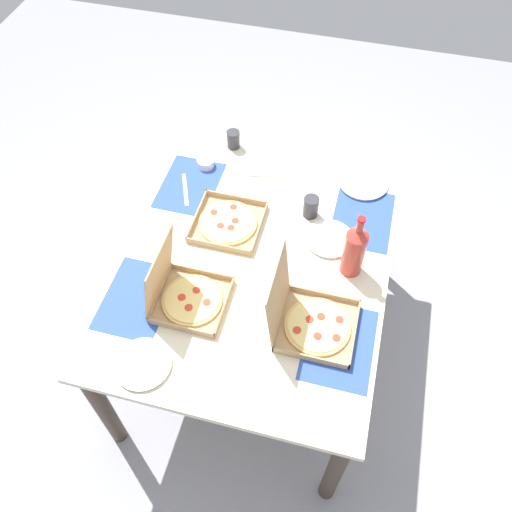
{
  "coord_description": "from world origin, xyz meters",
  "views": [
    {
      "loc": [
        -1.31,
        -0.34,
        2.55
      ],
      "look_at": [
        0.0,
        0.0,
        0.74
      ],
      "focal_mm": 37.32,
      "sensor_mm": 36.0,
      "label": 1
    }
  ],
  "objects_px": {
    "pizza_box_center": "(185,294)",
    "plate_near_right": "(329,239)",
    "plate_middle": "(143,364)",
    "cup_dark": "(233,139)",
    "cup_spare": "(311,207)",
    "condiment_bowl": "(206,163)",
    "soda_bottle": "(354,250)",
    "pizza_box_corner_left": "(228,223)",
    "pizza_box_edge_far": "(309,319)",
    "plate_far_left": "(363,182)"
  },
  "relations": [
    {
      "from": "plate_near_right",
      "to": "cup_dark",
      "type": "relative_size",
      "value": 2.34
    },
    {
      "from": "cup_spare",
      "to": "condiment_bowl",
      "type": "height_order",
      "value": "cup_spare"
    },
    {
      "from": "plate_near_right",
      "to": "condiment_bowl",
      "type": "bearing_deg",
      "value": 65.26
    },
    {
      "from": "cup_spare",
      "to": "soda_bottle",
      "type": "bearing_deg",
      "value": -139.39
    },
    {
      "from": "plate_middle",
      "to": "condiment_bowl",
      "type": "relative_size",
      "value": 2.62
    },
    {
      "from": "pizza_box_center",
      "to": "soda_bottle",
      "type": "relative_size",
      "value": 0.95
    },
    {
      "from": "plate_near_right",
      "to": "cup_dark",
      "type": "height_order",
      "value": "cup_dark"
    },
    {
      "from": "pizza_box_corner_left",
      "to": "condiment_bowl",
      "type": "relative_size",
      "value": 3.63
    },
    {
      "from": "plate_near_right",
      "to": "cup_spare",
      "type": "xyz_separation_m",
      "value": [
        0.13,
        0.11,
        0.04
      ]
    },
    {
      "from": "plate_middle",
      "to": "cup_spare",
      "type": "distance_m",
      "value": 0.99
    },
    {
      "from": "pizza_box_edge_far",
      "to": "plate_near_right",
      "type": "xyz_separation_m",
      "value": [
        0.44,
        -0.01,
        -0.04
      ]
    },
    {
      "from": "pizza_box_center",
      "to": "pizza_box_corner_left",
      "type": "distance_m",
      "value": 0.43
    },
    {
      "from": "pizza_box_center",
      "to": "plate_near_right",
      "type": "relative_size",
      "value": 1.45
    },
    {
      "from": "soda_bottle",
      "to": "condiment_bowl",
      "type": "distance_m",
      "value": 0.89
    },
    {
      "from": "pizza_box_center",
      "to": "plate_near_right",
      "type": "bearing_deg",
      "value": -48.07
    },
    {
      "from": "plate_far_left",
      "to": "pizza_box_center",
      "type": "bearing_deg",
      "value": 144.24
    },
    {
      "from": "cup_spare",
      "to": "cup_dark",
      "type": "bearing_deg",
      "value": 52.74
    },
    {
      "from": "plate_middle",
      "to": "soda_bottle",
      "type": "bearing_deg",
      "value": -47.03
    },
    {
      "from": "plate_middle",
      "to": "plate_far_left",
      "type": "xyz_separation_m",
      "value": [
        1.14,
        -0.66,
        0.0
      ]
    },
    {
      "from": "plate_far_left",
      "to": "cup_spare",
      "type": "height_order",
      "value": "cup_spare"
    },
    {
      "from": "pizza_box_corner_left",
      "to": "plate_far_left",
      "type": "relative_size",
      "value": 1.25
    },
    {
      "from": "pizza_box_edge_far",
      "to": "condiment_bowl",
      "type": "bearing_deg",
      "value": 41.34
    },
    {
      "from": "pizza_box_edge_far",
      "to": "soda_bottle",
      "type": "xyz_separation_m",
      "value": [
        0.31,
        -0.12,
        0.08
      ]
    },
    {
      "from": "pizza_box_center",
      "to": "plate_middle",
      "type": "distance_m",
      "value": 0.32
    },
    {
      "from": "pizza_box_center",
      "to": "cup_spare",
      "type": "relative_size",
      "value": 3.01
    },
    {
      "from": "pizza_box_corner_left",
      "to": "plate_middle",
      "type": "bearing_deg",
      "value": 171.41
    },
    {
      "from": "pizza_box_center",
      "to": "cup_spare",
      "type": "height_order",
      "value": "pizza_box_center"
    },
    {
      "from": "pizza_box_corner_left",
      "to": "soda_bottle",
      "type": "height_order",
      "value": "soda_bottle"
    },
    {
      "from": "pizza_box_edge_far",
      "to": "cup_spare",
      "type": "height_order",
      "value": "pizza_box_edge_far"
    },
    {
      "from": "plate_far_left",
      "to": "pizza_box_edge_far",
      "type": "bearing_deg",
      "value": 172.86
    },
    {
      "from": "condiment_bowl",
      "to": "plate_near_right",
      "type": "bearing_deg",
      "value": -114.74
    },
    {
      "from": "pizza_box_center",
      "to": "pizza_box_corner_left",
      "type": "bearing_deg",
      "value": -6.61
    },
    {
      "from": "pizza_box_corner_left",
      "to": "cup_spare",
      "type": "relative_size",
      "value": 2.88
    },
    {
      "from": "plate_far_left",
      "to": "condiment_bowl",
      "type": "distance_m",
      "value": 0.76
    },
    {
      "from": "cup_spare",
      "to": "condiment_bowl",
      "type": "relative_size",
      "value": 1.26
    },
    {
      "from": "pizza_box_corner_left",
      "to": "cup_dark",
      "type": "height_order",
      "value": "cup_dark"
    },
    {
      "from": "pizza_box_edge_far",
      "to": "soda_bottle",
      "type": "distance_m",
      "value": 0.34
    },
    {
      "from": "cup_dark",
      "to": "soda_bottle",
      "type": "bearing_deg",
      "value": -131.73
    },
    {
      "from": "pizza_box_corner_left",
      "to": "pizza_box_center",
      "type": "bearing_deg",
      "value": 173.39
    },
    {
      "from": "plate_middle",
      "to": "plate_near_right",
      "type": "xyz_separation_m",
      "value": [
        0.76,
        -0.56,
        0.0
      ]
    },
    {
      "from": "pizza_box_center",
      "to": "soda_bottle",
      "type": "xyz_separation_m",
      "value": [
        0.32,
        -0.61,
        0.08
      ]
    },
    {
      "from": "plate_middle",
      "to": "soda_bottle",
      "type": "distance_m",
      "value": 0.93
    },
    {
      "from": "pizza_box_corner_left",
      "to": "condiment_bowl",
      "type": "bearing_deg",
      "value": 32.46
    },
    {
      "from": "cup_dark",
      "to": "cup_spare",
      "type": "height_order",
      "value": "cup_spare"
    },
    {
      "from": "pizza_box_corner_left",
      "to": "soda_bottle",
      "type": "distance_m",
      "value": 0.58
    },
    {
      "from": "plate_middle",
      "to": "condiment_bowl",
      "type": "bearing_deg",
      "value": 5.38
    },
    {
      "from": "pizza_box_corner_left",
      "to": "soda_bottle",
      "type": "relative_size",
      "value": 0.91
    },
    {
      "from": "plate_near_right",
      "to": "condiment_bowl",
      "type": "distance_m",
      "value": 0.73
    },
    {
      "from": "pizza_box_center",
      "to": "cup_dark",
      "type": "relative_size",
      "value": 3.4
    },
    {
      "from": "plate_far_left",
      "to": "condiment_bowl",
      "type": "height_order",
      "value": "condiment_bowl"
    }
  ]
}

